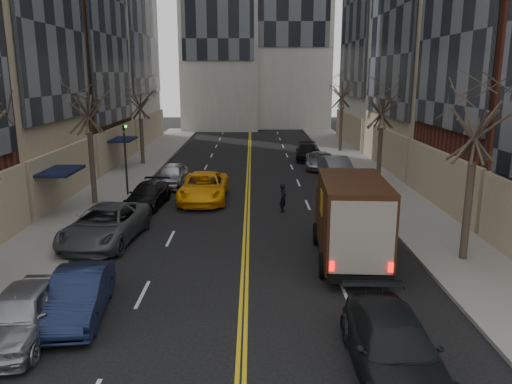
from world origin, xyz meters
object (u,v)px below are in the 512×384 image
at_px(taxi, 204,187).
at_px(pedestrian, 283,198).
at_px(ups_truck, 351,220).
at_px(observer_sedan, 394,347).

relative_size(taxi, pedestrian, 3.74).
relative_size(ups_truck, taxi, 1.11).
bearing_deg(pedestrian, taxi, 77.26).
bearing_deg(taxi, observer_sedan, -69.84).
xyz_separation_m(ups_truck, observer_sedan, (-0.37, -7.79, -1.01)).
bearing_deg(pedestrian, observer_sedan, -156.37).
relative_size(ups_truck, observer_sedan, 1.25).
bearing_deg(ups_truck, taxi, 127.79).
xyz_separation_m(observer_sedan, taxi, (-6.44, 17.80, 0.07)).
height_order(ups_truck, observer_sedan, ups_truck).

